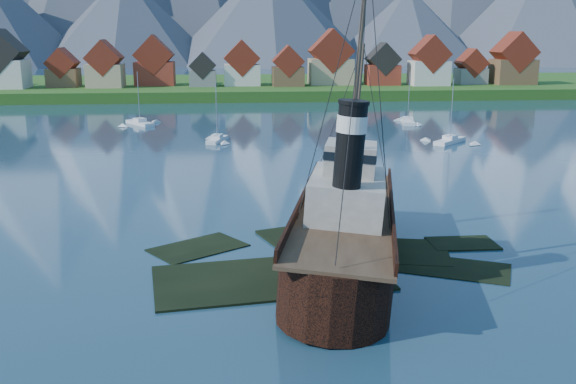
{
  "coord_description": "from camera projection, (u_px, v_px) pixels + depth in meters",
  "views": [
    {
      "loc": [
        -5.84,
        -48.95,
        18.64
      ],
      "look_at": [
        -0.91,
        6.0,
        5.0
      ],
      "focal_mm": 40.0,
      "sensor_mm": 36.0,
      "label": 1
    }
  ],
  "objects": [
    {
      "name": "seawall",
      "position": [
        251.0,
        102.0,
        179.94
      ],
      "size": [
        600.0,
        2.5,
        2.0
      ],
      "primitive_type": "cube",
      "color": "#3F3D38",
      "rests_on": "ground"
    },
    {
      "name": "sailboat_c",
      "position": [
        140.0,
        123.0,
        135.07
      ],
      "size": [
        6.91,
        8.66,
        11.55
      ],
      "rotation": [
        0.0,
        0.0,
        0.6
      ],
      "color": "silver",
      "rests_on": "ground"
    },
    {
      "name": "shoal",
      "position": [
        323.0,
        263.0,
        54.63
      ],
      "size": [
        31.71,
        21.24,
        1.14
      ],
      "color": "black",
      "rests_on": "ground"
    },
    {
      "name": "sailboat_e",
      "position": [
        408.0,
        122.0,
        137.52
      ],
      "size": [
        4.1,
        9.83,
        11.09
      ],
      "rotation": [
        0.0,
        0.0,
        -0.18
      ],
      "color": "silver",
      "rests_on": "ground"
    },
    {
      "name": "sailboat_d",
      "position": [
        450.0,
        141.0,
        112.45
      ],
      "size": [
        7.49,
        7.56,
        11.62
      ],
      "rotation": [
        0.0,
        0.0,
        -0.78
      ],
      "color": "silver",
      "rests_on": "ground"
    },
    {
      "name": "tugboat_wreck",
      "position": [
        338.0,
        223.0,
        53.64
      ],
      "size": [
        7.55,
        32.53,
        25.78
      ],
      "rotation": [
        0.0,
        0.07,
        -0.23
      ],
      "color": "black",
      "rests_on": "ground"
    },
    {
      "name": "town",
      "position": [
        139.0,
        66.0,
        194.42
      ],
      "size": [
        250.96,
        16.69,
        17.3
      ],
      "color": "maroon",
      "rests_on": "ground"
    },
    {
      "name": "sailboat_f",
      "position": [
        217.0,
        140.0,
        113.83
      ],
      "size": [
        3.92,
        7.54,
        11.02
      ],
      "rotation": [
        0.0,
        0.0,
        -0.3
      ],
      "color": "silver",
      "rests_on": "ground"
    },
    {
      "name": "shore_bank",
      "position": [
        247.0,
        90.0,
        216.68
      ],
      "size": [
        600.0,
        80.0,
        3.2
      ],
      "primitive_type": "cube",
      "color": "#133F12",
      "rests_on": "ground"
    },
    {
      "name": "ground",
      "position": [
        306.0,
        269.0,
        52.31
      ],
      "size": [
        1400.0,
        1400.0,
        0.0
      ],
      "primitive_type": "plane",
      "color": "#1B394C",
      "rests_on": "ground"
    }
  ]
}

